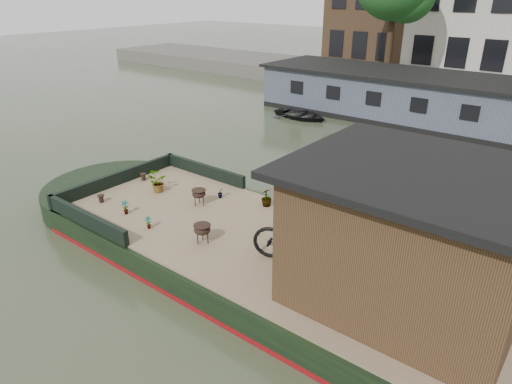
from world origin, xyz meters
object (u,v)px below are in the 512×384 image
Objects in this scene: bicycle at (303,238)px; brazier_front at (202,234)px; cabin at (412,235)px; brazier_rear at (199,197)px; potted_plant_a at (125,207)px; dinghy at (301,112)px.

brazier_front is at bearing 85.46° from bicycle.
cabin is 9.54× the size of brazier_front.
brazier_rear is (-5.43, 0.45, -1.02)m from cabin.
cabin reaches higher than brazier_rear.
cabin reaches higher than bicycle.
potted_plant_a is 12.46m from dinghy.
brazier_rear reaches higher than potted_plant_a.
potted_plant_a is at bearing -171.20° from cabin.
bicycle reaches higher than brazier_front.
bicycle is 4.81× the size of brazier_front.
dinghy is at bearing 110.16° from brazier_rear.
dinghy is at bearing 130.04° from cabin.
bicycle is 5.59× the size of potted_plant_a.
brazier_front is 13.05m from dinghy.
brazier_rear is 0.15× the size of dinghy.
brazier_rear is (-3.44, 0.60, -0.32)m from bicycle.
cabin is 5.54m from brazier_rear.
potted_plant_a is (-6.45, -1.00, -1.05)m from cabin.
cabin is at bearing -4.78° from brazier_rear.
bicycle is 4.56m from potted_plant_a.
cabin is at bearing 11.36° from brazier_front.
brazier_front is at bearing -168.64° from cabin.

